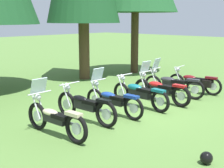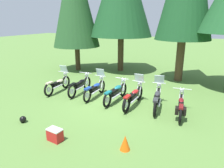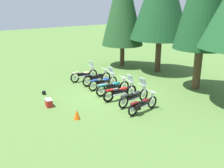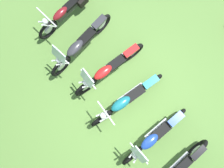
% 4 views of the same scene
% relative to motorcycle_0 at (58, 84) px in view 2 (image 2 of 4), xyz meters
% --- Properties ---
extents(ground_plane, '(80.00, 80.00, 0.00)m').
position_rel_motorcycle_0_xyz_m(ground_plane, '(3.32, 0.05, -0.45)').
color(ground_plane, '#547A38').
extents(motorcycle_0, '(0.70, 2.19, 1.37)m').
position_rel_motorcycle_0_xyz_m(motorcycle_0, '(0.00, 0.00, 0.00)').
color(motorcycle_0, black).
rests_on(motorcycle_0, ground_plane).
extents(motorcycle_1, '(0.76, 2.27, 1.02)m').
position_rel_motorcycle_0_xyz_m(motorcycle_1, '(1.24, 0.29, -0.00)').
color(motorcycle_1, black).
rests_on(motorcycle_1, ground_plane).
extents(motorcycle_2, '(0.65, 2.21, 1.35)m').
position_rel_motorcycle_0_xyz_m(motorcycle_2, '(2.23, 0.17, 0.01)').
color(motorcycle_2, black).
rests_on(motorcycle_2, ground_plane).
extents(motorcycle_3, '(0.72, 2.35, 1.00)m').
position_rel_motorcycle_0_xyz_m(motorcycle_3, '(3.42, 0.10, 0.01)').
color(motorcycle_3, black).
rests_on(motorcycle_3, ground_plane).
extents(motorcycle_4, '(0.63, 2.33, 1.37)m').
position_rel_motorcycle_0_xyz_m(motorcycle_4, '(4.38, -0.05, 0.01)').
color(motorcycle_4, black).
rests_on(motorcycle_4, ground_plane).
extents(motorcycle_5, '(0.66, 2.34, 1.36)m').
position_rel_motorcycle_0_xyz_m(motorcycle_5, '(5.41, 0.12, 0.02)').
color(motorcycle_5, black).
rests_on(motorcycle_5, ground_plane).
extents(motorcycle_6, '(0.76, 2.14, 0.99)m').
position_rel_motorcycle_0_xyz_m(motorcycle_6, '(6.47, -0.23, -0.02)').
color(motorcycle_6, black).
rests_on(motorcycle_6, ground_plane).
extents(picnic_cooler, '(0.53, 0.37, 0.42)m').
position_rel_motorcycle_0_xyz_m(picnic_cooler, '(3.04, -3.88, -0.24)').
color(picnic_cooler, red).
rests_on(picnic_cooler, ground_plane).
extents(traffic_cone, '(0.32, 0.32, 0.48)m').
position_rel_motorcycle_0_xyz_m(traffic_cone, '(5.29, -3.36, -0.21)').
color(traffic_cone, '#EA590F').
rests_on(traffic_cone, ground_plane).
extents(dropped_helmet, '(0.25, 0.25, 0.25)m').
position_rel_motorcycle_0_xyz_m(dropped_helmet, '(1.08, -3.42, -0.33)').
color(dropped_helmet, black).
rests_on(dropped_helmet, ground_plane).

